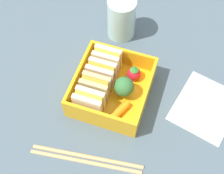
{
  "coord_description": "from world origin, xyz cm",
  "views": [
    {
      "loc": [
        -29.74,
        -10.03,
        54.91
      ],
      "look_at": [
        0.0,
        0.0,
        2.7
      ],
      "focal_mm": 50.0,
      "sensor_mm": 36.0,
      "label": 1
    }
  ],
  "objects_px": {
    "carrot_stick_far_left": "(118,112)",
    "broccoli_floret": "(124,87)",
    "sandwich_left": "(89,102)",
    "drinking_glass": "(121,18)",
    "strawberry_far_left": "(134,73)",
    "sandwich_center_right": "(107,60)",
    "sandwich_center_left": "(95,87)",
    "folded_napkin": "(205,106)",
    "chopstick_pair": "(85,158)",
    "sandwich_center": "(101,73)"
  },
  "relations": [
    {
      "from": "folded_napkin",
      "to": "carrot_stick_far_left",
      "type": "bearing_deg",
      "value": 115.87
    },
    {
      "from": "carrot_stick_far_left",
      "to": "broccoli_floret",
      "type": "xyz_separation_m",
      "value": [
        0.04,
        0.0,
        0.02
      ]
    },
    {
      "from": "strawberry_far_left",
      "to": "folded_napkin",
      "type": "xyz_separation_m",
      "value": [
        -0.01,
        -0.15,
        -0.03
      ]
    },
    {
      "from": "broccoli_floret",
      "to": "sandwich_center",
      "type": "bearing_deg",
      "value": 71.36
    },
    {
      "from": "sandwich_center_right",
      "to": "chopstick_pair",
      "type": "xyz_separation_m",
      "value": [
        -0.19,
        -0.03,
        -0.03
      ]
    },
    {
      "from": "sandwich_center_right",
      "to": "carrot_stick_far_left",
      "type": "distance_m",
      "value": 0.11
    },
    {
      "from": "broccoli_floret",
      "to": "folded_napkin",
      "type": "distance_m",
      "value": 0.17
    },
    {
      "from": "strawberry_far_left",
      "to": "drinking_glass",
      "type": "relative_size",
      "value": 0.36
    },
    {
      "from": "sandwich_center_left",
      "to": "sandwich_center",
      "type": "bearing_deg",
      "value": 0.0
    },
    {
      "from": "sandwich_left",
      "to": "folded_napkin",
      "type": "height_order",
      "value": "sandwich_left"
    },
    {
      "from": "broccoli_floret",
      "to": "chopstick_pair",
      "type": "relative_size",
      "value": 0.24
    },
    {
      "from": "sandwich_center_left",
      "to": "chopstick_pair",
      "type": "relative_size",
      "value": 0.27
    },
    {
      "from": "strawberry_far_left",
      "to": "sandwich_left",
      "type": "bearing_deg",
      "value": 147.83
    },
    {
      "from": "strawberry_far_left",
      "to": "chopstick_pair",
      "type": "xyz_separation_m",
      "value": [
        -0.19,
        0.03,
        -0.02
      ]
    },
    {
      "from": "sandwich_center_left",
      "to": "sandwich_center",
      "type": "height_order",
      "value": "same"
    },
    {
      "from": "sandwich_left",
      "to": "chopstick_pair",
      "type": "height_order",
      "value": "sandwich_left"
    },
    {
      "from": "sandwich_center_left",
      "to": "chopstick_pair",
      "type": "xyz_separation_m",
      "value": [
        -0.13,
        -0.03,
        -0.03
      ]
    },
    {
      "from": "carrot_stick_far_left",
      "to": "broccoli_floret",
      "type": "relative_size",
      "value": 1.09
    },
    {
      "from": "carrot_stick_far_left",
      "to": "folded_napkin",
      "type": "distance_m",
      "value": 0.17
    },
    {
      "from": "carrot_stick_far_left",
      "to": "chopstick_pair",
      "type": "xyz_separation_m",
      "value": [
        -0.1,
        0.03,
        -0.02
      ]
    },
    {
      "from": "broccoli_floret",
      "to": "sandwich_left",
      "type": "bearing_deg",
      "value": 134.11
    },
    {
      "from": "broccoli_floret",
      "to": "folded_napkin",
      "type": "relative_size",
      "value": 0.37
    },
    {
      "from": "strawberry_far_left",
      "to": "drinking_glass",
      "type": "bearing_deg",
      "value": 28.95
    },
    {
      "from": "sandwich_center_left",
      "to": "carrot_stick_far_left",
      "type": "xyz_separation_m",
      "value": [
        -0.03,
        -0.06,
        -0.02
      ]
    },
    {
      "from": "folded_napkin",
      "to": "broccoli_floret",
      "type": "bearing_deg",
      "value": 100.98
    },
    {
      "from": "carrot_stick_far_left",
      "to": "folded_napkin",
      "type": "relative_size",
      "value": 0.41
    },
    {
      "from": "sandwich_center_left",
      "to": "drinking_glass",
      "type": "xyz_separation_m",
      "value": [
        0.18,
        0.0,
        0.01
      ]
    },
    {
      "from": "sandwich_center_right",
      "to": "drinking_glass",
      "type": "distance_m",
      "value": 0.11
    },
    {
      "from": "sandwich_center_left",
      "to": "sandwich_center_right",
      "type": "relative_size",
      "value": 1.0
    },
    {
      "from": "sandwich_left",
      "to": "sandwich_center_right",
      "type": "xyz_separation_m",
      "value": [
        0.1,
        0.0,
        0.0
      ]
    },
    {
      "from": "carrot_stick_far_left",
      "to": "drinking_glass",
      "type": "height_order",
      "value": "drinking_glass"
    },
    {
      "from": "sandwich_center_left",
      "to": "strawberry_far_left",
      "type": "height_order",
      "value": "sandwich_center_left"
    },
    {
      "from": "sandwich_center_right",
      "to": "strawberry_far_left",
      "type": "distance_m",
      "value": 0.06
    },
    {
      "from": "broccoli_floret",
      "to": "strawberry_far_left",
      "type": "xyz_separation_m",
      "value": [
        0.04,
        -0.01,
        -0.01
      ]
    },
    {
      "from": "folded_napkin",
      "to": "sandwich_left",
      "type": "bearing_deg",
      "value": 110.99
    },
    {
      "from": "carrot_stick_far_left",
      "to": "broccoli_floret",
      "type": "bearing_deg",
      "value": 4.75
    },
    {
      "from": "carrot_stick_far_left",
      "to": "folded_napkin",
      "type": "bearing_deg",
      "value": -64.13
    },
    {
      "from": "strawberry_far_left",
      "to": "sandwich_center",
      "type": "bearing_deg",
      "value": 114.48
    },
    {
      "from": "sandwich_center_left",
      "to": "broccoli_floret",
      "type": "relative_size",
      "value": 1.15
    },
    {
      "from": "sandwich_left",
      "to": "drinking_glass",
      "type": "relative_size",
      "value": 0.58
    },
    {
      "from": "sandwich_center_right",
      "to": "chopstick_pair",
      "type": "bearing_deg",
      "value": -172.55
    },
    {
      "from": "sandwich_center_right",
      "to": "sandwich_left",
      "type": "bearing_deg",
      "value": 180.0
    },
    {
      "from": "carrot_stick_far_left",
      "to": "sandwich_center",
      "type": "bearing_deg",
      "value": 41.74
    },
    {
      "from": "carrot_stick_far_left",
      "to": "chopstick_pair",
      "type": "relative_size",
      "value": 0.26
    },
    {
      "from": "sandwich_left",
      "to": "folded_napkin",
      "type": "distance_m",
      "value": 0.23
    },
    {
      "from": "sandwich_center_left",
      "to": "broccoli_floret",
      "type": "xyz_separation_m",
      "value": [
        0.02,
        -0.05,
        0.0
      ]
    },
    {
      "from": "sandwich_center_left",
      "to": "broccoli_floret",
      "type": "height_order",
      "value": "sandwich_center_left"
    },
    {
      "from": "sandwich_center_left",
      "to": "sandwich_center",
      "type": "relative_size",
      "value": 1.0
    },
    {
      "from": "sandwich_center_right",
      "to": "broccoli_floret",
      "type": "height_order",
      "value": "sandwich_center_right"
    },
    {
      "from": "chopstick_pair",
      "to": "folded_napkin",
      "type": "height_order",
      "value": "chopstick_pair"
    }
  ]
}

